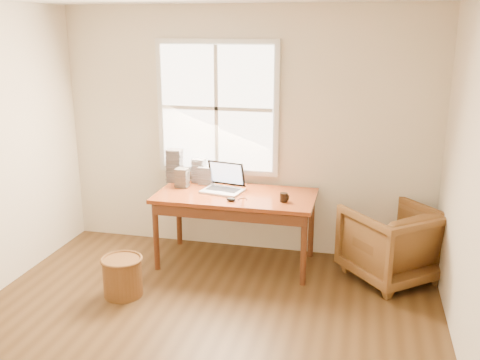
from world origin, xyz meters
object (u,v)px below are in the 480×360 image
(desk, at_px, (236,196))
(armchair, at_px, (392,243))
(laptop, at_px, (222,179))
(cd_stack_a, at_px, (199,170))
(coffee_mug, at_px, (284,197))
(wicker_stool, at_px, (123,277))

(desk, xyz_separation_m, armchair, (1.55, 0.00, -0.37))
(laptop, xyz_separation_m, cd_stack_a, (-0.34, 0.30, -0.00))
(laptop, bearing_deg, cd_stack_a, 150.10)
(coffee_mug, xyz_separation_m, cd_stack_a, (-1.00, 0.46, 0.09))
(armchair, bearing_deg, laptop, -40.71)
(laptop, height_order, cd_stack_a, laptop)
(cd_stack_a, bearing_deg, laptop, -41.19)
(desk, distance_m, wicker_stool, 1.36)
(laptop, distance_m, coffee_mug, 0.68)
(desk, bearing_deg, coffee_mug, -14.51)
(desk, xyz_separation_m, laptop, (-0.15, 0.03, 0.15))
(armchair, distance_m, laptop, 1.78)
(armchair, relative_size, wicker_stool, 2.27)
(wicker_stool, distance_m, coffee_mug, 1.68)
(coffee_mug, bearing_deg, wicker_stool, -173.71)
(desk, height_order, coffee_mug, coffee_mug)
(desk, relative_size, cd_stack_a, 6.11)
(wicker_stool, bearing_deg, coffee_mug, 30.43)
(armchair, bearing_deg, wicker_stool, -18.56)
(armchair, distance_m, cd_stack_a, 2.13)
(laptop, distance_m, cd_stack_a, 0.45)
(desk, relative_size, laptop, 4.25)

